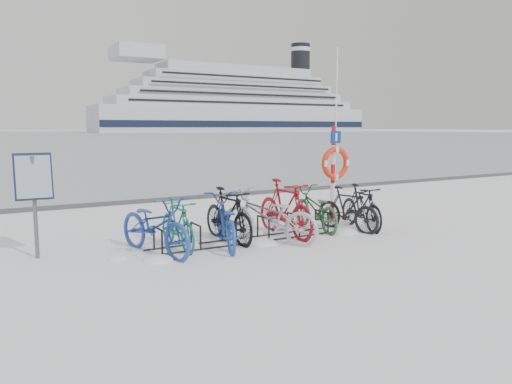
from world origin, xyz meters
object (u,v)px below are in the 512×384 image
(cruise_ferry, at_px, (235,107))
(info_board, at_px, (34,183))
(bike_rack, at_px, (247,232))
(lifebuoy_station, at_px, (335,163))

(cruise_ferry, bearing_deg, info_board, -118.31)
(bike_rack, xyz_separation_m, cruise_ferry, (100.55, 194.16, 11.23))
(info_board, distance_m, lifebuoy_station, 6.57)
(bike_rack, distance_m, info_board, 3.91)
(bike_rack, relative_size, cruise_ferry, 0.03)
(bike_rack, xyz_separation_m, lifebuoy_station, (2.86, 0.92, 1.18))
(info_board, height_order, cruise_ferry, cruise_ferry)
(lifebuoy_station, bearing_deg, info_board, -177.55)
(bike_rack, xyz_separation_m, info_board, (-3.70, 0.64, 1.11))
(lifebuoy_station, xyz_separation_m, cruise_ferry, (97.68, 193.24, 10.05))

